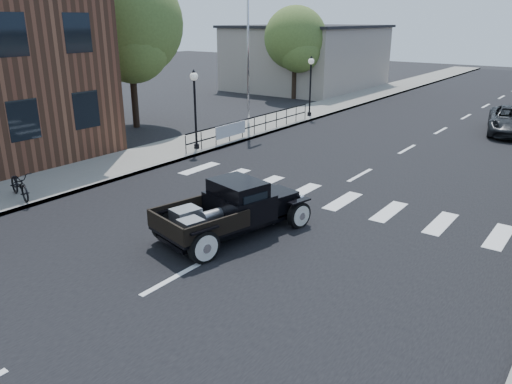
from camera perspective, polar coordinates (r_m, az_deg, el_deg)
The scene contains 14 objects.
ground at distance 13.95m, azimuth -0.58°, elevation -5.05°, with size 120.00×120.00×0.00m, color black.
road at distance 26.91m, azimuth 19.10°, elevation 5.89°, with size 14.00×80.00×0.02m, color black.
road_markings at distance 22.31m, azimuth 15.08°, elevation 3.66°, with size 12.00×60.00×0.06m, color silver, non-canonical shape.
sidewalk_left at distance 30.43m, azimuth 3.66°, elevation 8.47°, with size 3.00×80.00×0.15m, color gray.
low_building_left at distance 44.49m, azimuth 5.88°, elevation 14.97°, with size 10.00×12.00×5.00m, color #A6998B.
railing at distance 25.61m, azimuth -0.19°, elevation 7.78°, with size 0.08×10.00×1.00m, color black, non-canonical shape.
banner at distance 24.06m, azimuth -2.89°, elevation 6.52°, with size 0.04×2.20×0.60m, color silver, non-canonical shape.
lamp_post_b at distance 22.55m, azimuth -6.96°, elevation 9.31°, with size 0.36×0.36×3.51m, color black, non-canonical shape.
lamp_post_c at distance 30.52m, azimuth 6.22°, elevation 11.91°, with size 0.36×0.36×3.51m, color black, non-canonical shape.
flagpole at distance 27.84m, azimuth -0.93°, elevation 19.27°, with size 0.12×0.12×11.21m, color silver.
big_tree_near at distance 28.31m, azimuth -14.14°, elevation 15.50°, with size 5.67×5.67×8.33m, color #496129, non-canonical shape.
big_tree_far at distance 38.03m, azimuth 4.47°, elevation 15.55°, with size 4.53×4.53×6.66m, color #496129, non-canonical shape.
hotrod_pickup at distance 13.75m, azimuth -2.72°, elevation -1.88°, with size 2.13×4.57×1.58m, color black, non-canonical shape.
motorcycle at distance 18.04m, azimuth -25.43°, elevation 0.78°, with size 0.60×1.73×0.91m, color black.
Camera 1 is at (7.66, -10.15, 5.74)m, focal length 35.00 mm.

